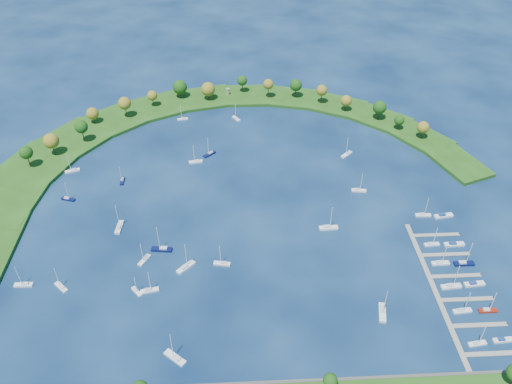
{
  "coord_description": "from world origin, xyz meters",
  "views": [
    {
      "loc": [
        -5.4,
        -204.64,
        167.99
      ],
      "look_at": [
        5.0,
        5.0,
        4.0
      ],
      "focal_mm": 36.05,
      "sensor_mm": 36.0,
      "label": 1
    }
  ],
  "objects_px": {
    "moored_boat_13": "(137,291)",
    "moored_boat_19": "(183,118)",
    "harbor_tower": "(228,91)",
    "moored_boat_5": "(61,287)",
    "docked_boat_1": "(503,340)",
    "docked_boat_11": "(443,216)",
    "moored_boat_0": "(175,357)",
    "docked_boat_2": "(462,310)",
    "moored_boat_15": "(382,312)",
    "docked_boat_10": "(423,215)",
    "docked_boat_0": "(477,343)",
    "docked_boat_5": "(474,284)",
    "moored_boat_7": "(149,290)",
    "moored_boat_3": "(328,227)",
    "moored_boat_14": "(119,227)",
    "moored_boat_20": "(162,249)",
    "dock_system": "(451,288)",
    "docked_boat_6": "(440,263)",
    "moored_boat_16": "(359,190)",
    "docked_boat_8": "(432,244)",
    "moored_boat_18": "(210,154)",
    "moored_boat_9": "(122,180)",
    "moored_boat_10": "(68,199)",
    "moored_boat_17": "(222,263)",
    "docked_boat_4": "(451,286)",
    "moored_boat_12": "(72,170)",
    "docked_boat_9": "(454,244)",
    "moored_boat_8": "(186,267)",
    "moored_boat_6": "(196,161)",
    "moored_boat_4": "(347,154)",
    "moored_boat_1": "(144,259)",
    "docked_boat_7": "(464,263)",
    "moored_boat_11": "(236,118)"
  },
  "relations": [
    {
      "from": "moored_boat_7",
      "to": "moored_boat_3",
      "type": "bearing_deg",
      "value": 12.18
    },
    {
      "from": "docked_boat_9",
      "to": "docked_boat_5",
      "type": "bearing_deg",
      "value": -91.56
    },
    {
      "from": "moored_boat_13",
      "to": "moored_boat_19",
      "type": "bearing_deg",
      "value": 137.23
    },
    {
      "from": "moored_boat_17",
      "to": "moored_boat_20",
      "type": "relative_size",
      "value": 0.79
    },
    {
      "from": "moored_boat_16",
      "to": "moored_boat_14",
      "type": "bearing_deg",
      "value": -160.62
    },
    {
      "from": "docked_boat_6",
      "to": "docked_boat_8",
      "type": "distance_m",
      "value": 12.19
    },
    {
      "from": "moored_boat_4",
      "to": "moored_boat_10",
      "type": "height_order",
      "value": "moored_boat_4"
    },
    {
      "from": "moored_boat_20",
      "to": "docked_boat_2",
      "type": "bearing_deg",
      "value": 168.56
    },
    {
      "from": "docked_boat_7",
      "to": "docked_boat_8",
      "type": "bearing_deg",
      "value": 128.73
    },
    {
      "from": "moored_boat_16",
      "to": "docked_boat_11",
      "type": "distance_m",
      "value": 44.24
    },
    {
      "from": "moored_boat_14",
      "to": "moored_boat_20",
      "type": "height_order",
      "value": "moored_boat_20"
    },
    {
      "from": "moored_boat_13",
      "to": "docked_boat_9",
      "type": "bearing_deg",
      "value": 59.76
    },
    {
      "from": "moored_boat_13",
      "to": "moored_boat_11",
      "type": "bearing_deg",
      "value": 123.95
    },
    {
      "from": "docked_boat_2",
      "to": "docked_boat_6",
      "type": "height_order",
      "value": "docked_boat_6"
    },
    {
      "from": "docked_boat_0",
      "to": "dock_system",
      "type": "bearing_deg",
      "value": 83.44
    },
    {
      "from": "moored_boat_1",
      "to": "moored_boat_6",
      "type": "xyz_separation_m",
      "value": [
        19.91,
        77.46,
        0.01
      ]
    },
    {
      "from": "harbor_tower",
      "to": "moored_boat_5",
      "type": "xyz_separation_m",
      "value": [
        -72.63,
        -170.95,
        -3.47
      ]
    },
    {
      "from": "docked_boat_4",
      "to": "moored_boat_12",
      "type": "bearing_deg",
      "value": 148.0
    },
    {
      "from": "moored_boat_16",
      "to": "docked_boat_11",
      "type": "relative_size",
      "value": 1.16
    },
    {
      "from": "moored_boat_9",
      "to": "moored_boat_19",
      "type": "xyz_separation_m",
      "value": [
        28.7,
        65.79,
        -0.0
      ]
    },
    {
      "from": "moored_boat_11",
      "to": "docked_boat_5",
      "type": "distance_m",
      "value": 177.81
    },
    {
      "from": "moored_boat_8",
      "to": "moored_boat_6",
      "type": "bearing_deg",
      "value": 44.91
    },
    {
      "from": "moored_boat_0",
      "to": "docked_boat_9",
      "type": "relative_size",
      "value": 1.48
    },
    {
      "from": "docked_boat_5",
      "to": "moored_boat_17",
      "type": "bearing_deg",
      "value": 166.5
    },
    {
      "from": "moored_boat_0",
      "to": "docked_boat_6",
      "type": "relative_size",
      "value": 1.18
    },
    {
      "from": "docked_boat_0",
      "to": "docked_boat_5",
      "type": "relative_size",
      "value": 1.17
    },
    {
      "from": "dock_system",
      "to": "docked_boat_5",
      "type": "bearing_deg",
      "value": 7.23
    },
    {
      "from": "moored_boat_5",
      "to": "moored_boat_8",
      "type": "relative_size",
      "value": 0.81
    },
    {
      "from": "moored_boat_15",
      "to": "docked_boat_10",
      "type": "bearing_deg",
      "value": 161.26
    },
    {
      "from": "moored_boat_8",
      "to": "moored_boat_9",
      "type": "height_order",
      "value": "moored_boat_8"
    },
    {
      "from": "moored_boat_19",
      "to": "docked_boat_6",
      "type": "relative_size",
      "value": 0.85
    },
    {
      "from": "moored_boat_18",
      "to": "moored_boat_20",
      "type": "bearing_deg",
      "value": 33.24
    },
    {
      "from": "moored_boat_9",
      "to": "docked_boat_1",
      "type": "relative_size",
      "value": 1.31
    },
    {
      "from": "harbor_tower",
      "to": "moored_boat_16",
      "type": "relative_size",
      "value": 0.41
    },
    {
      "from": "moored_boat_3",
      "to": "moored_boat_20",
      "type": "bearing_deg",
      "value": -174.07
    },
    {
      "from": "docked_boat_7",
      "to": "docked_boat_10",
      "type": "distance_m",
      "value": 34.94
    },
    {
      "from": "moored_boat_7",
      "to": "moored_boat_12",
      "type": "relative_size",
      "value": 0.97
    },
    {
      "from": "docked_boat_8",
      "to": "docked_boat_10",
      "type": "xyz_separation_m",
      "value": [
        2.39,
        20.96,
        0.01
      ]
    },
    {
      "from": "docked_boat_6",
      "to": "moored_boat_10",
      "type": "bearing_deg",
      "value": 161.42
    },
    {
      "from": "moored_boat_0",
      "to": "docked_boat_2",
      "type": "relative_size",
      "value": 1.23
    },
    {
      "from": "moored_boat_14",
      "to": "moored_boat_18",
      "type": "xyz_separation_m",
      "value": [
        42.58,
        62.04,
        -0.05
      ]
    },
    {
      "from": "moored_boat_18",
      "to": "docked_boat_2",
      "type": "xyz_separation_m",
      "value": [
        105.65,
        -120.41,
        -0.02
      ]
    },
    {
      "from": "moored_boat_0",
      "to": "moored_boat_14",
      "type": "distance_m",
      "value": 81.62
    },
    {
      "from": "docked_boat_1",
      "to": "docked_boat_11",
      "type": "bearing_deg",
      "value": 85.12
    },
    {
      "from": "moored_boat_4",
      "to": "docked_boat_11",
      "type": "bearing_deg",
      "value": 80.25
    },
    {
      "from": "moored_boat_16",
      "to": "docked_boat_5",
      "type": "distance_m",
      "value": 76.75
    },
    {
      "from": "moored_boat_7",
      "to": "docked_boat_6",
      "type": "xyz_separation_m",
      "value": [
        128.94,
        9.69,
        0.01
      ]
    },
    {
      "from": "moored_boat_11",
      "to": "docked_boat_2",
      "type": "bearing_deg",
      "value": 177.0
    },
    {
      "from": "moored_boat_3",
      "to": "docked_boat_7",
      "type": "relative_size",
      "value": 1.0
    },
    {
      "from": "moored_boat_5",
      "to": "moored_boat_9",
      "type": "height_order",
      "value": "moored_boat_5"
    }
  ]
}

